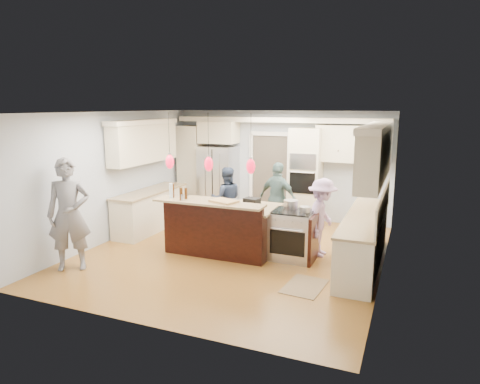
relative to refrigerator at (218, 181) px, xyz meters
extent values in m
plane|color=#A36F2C|center=(1.55, -2.64, -0.90)|extent=(6.00, 6.00, 0.00)
cube|color=#B2BCC6|center=(1.55, 0.36, 0.45)|extent=(5.50, 0.04, 2.70)
cube|color=#B2BCC6|center=(1.55, -5.64, 0.45)|extent=(5.50, 0.04, 2.70)
cube|color=#B2BCC6|center=(-1.20, -2.64, 0.45)|extent=(0.04, 6.00, 2.70)
cube|color=#B2BCC6|center=(4.30, -2.64, 0.45)|extent=(0.04, 6.00, 2.70)
cube|color=white|center=(1.55, -2.64, 1.80)|extent=(5.50, 6.00, 0.04)
cube|color=#B7B7BC|center=(0.00, 0.00, 0.00)|extent=(0.90, 0.70, 1.80)
cube|color=beige|center=(2.30, 0.03, 0.25)|extent=(0.72, 0.64, 2.30)
cube|color=black|center=(2.30, -0.30, 0.65)|extent=(0.60, 0.02, 0.35)
cube|color=black|center=(2.30, -0.30, 0.15)|extent=(0.60, 0.02, 0.50)
cylinder|color=#B7B7BC|center=(2.30, -0.33, 0.40)|extent=(0.55, 0.02, 0.02)
cube|color=beige|center=(-0.80, 0.06, 0.25)|extent=(0.60, 0.58, 2.30)
cube|color=beige|center=(0.00, 0.06, 1.25)|extent=(0.95, 0.58, 0.55)
cube|color=beige|center=(3.35, 0.18, 1.05)|extent=(1.70, 0.35, 0.85)
cube|color=beige|center=(1.55, 0.16, 1.58)|extent=(5.30, 0.38, 0.12)
cube|color=#4C443A|center=(1.30, 0.35, 0.15)|extent=(0.90, 0.06, 2.10)
cube|color=white|center=(1.30, 0.31, 1.23)|extent=(1.04, 0.06, 0.10)
cube|color=beige|center=(3.95, -2.34, -0.46)|extent=(0.60, 3.00, 0.88)
cube|color=tan|center=(3.95, -2.34, 0.00)|extent=(0.64, 3.05, 0.04)
cube|color=beige|center=(4.07, -2.34, 1.08)|extent=(0.35, 3.00, 0.85)
cube|color=beige|center=(4.06, -2.34, 1.56)|extent=(0.37, 3.10, 0.10)
cube|color=beige|center=(-0.85, -1.84, -0.46)|extent=(0.60, 2.20, 0.88)
cube|color=tan|center=(-0.85, -1.84, 0.00)|extent=(0.64, 2.25, 0.04)
cube|color=beige|center=(-0.97, -1.84, 1.08)|extent=(0.35, 2.20, 0.85)
cube|color=beige|center=(-0.96, -1.84, 1.56)|extent=(0.37, 2.30, 0.10)
cube|color=black|center=(1.30, -2.49, -0.46)|extent=(2.00, 1.00, 0.88)
cube|color=tan|center=(1.30, -2.49, 0.00)|extent=(2.10, 1.10, 0.04)
cube|color=black|center=(1.30, -3.05, -0.36)|extent=(2.00, 0.12, 1.08)
cube|color=tan|center=(1.30, -3.19, 0.20)|extent=(2.10, 0.42, 0.04)
cube|color=black|center=(1.84, -2.38, 0.09)|extent=(0.31, 0.27, 0.15)
cube|color=#B7B7BC|center=(2.68, -2.49, -0.45)|extent=(0.76, 0.66, 0.90)
cube|color=black|center=(2.68, -2.83, -0.50)|extent=(0.65, 0.01, 0.45)
cube|color=black|center=(2.68, -2.49, 0.01)|extent=(0.72, 0.59, 0.02)
cube|color=black|center=(3.09, -2.49, -0.46)|extent=(0.06, 0.71, 0.88)
cylinder|color=black|center=(0.50, -3.15, 1.43)|extent=(0.01, 0.01, 0.75)
ellipsoid|color=#F80E2D|center=(0.50, -3.15, 0.90)|extent=(0.15, 0.15, 0.26)
cylinder|color=black|center=(1.30, -3.15, 1.43)|extent=(0.01, 0.01, 0.75)
ellipsoid|color=#F80E2D|center=(1.30, -3.15, 0.90)|extent=(0.15, 0.15, 0.26)
cylinder|color=black|center=(2.10, -3.15, 1.43)|extent=(0.01, 0.01, 0.75)
ellipsoid|color=#F80E2D|center=(2.10, -3.15, 0.90)|extent=(0.15, 0.15, 0.26)
imported|color=slate|center=(-0.75, -4.44, 0.08)|extent=(0.86, 0.79, 1.96)
imported|color=#28344D|center=(0.79, -1.26, -0.17)|extent=(0.89, 0.83, 1.47)
imported|color=#4A6866|center=(1.95, -1.04, -0.10)|extent=(1.01, 0.65, 1.60)
imported|color=#B592C5|center=(3.15, -2.12, -0.15)|extent=(0.63, 1.00, 1.49)
cube|color=olive|center=(3.22, -3.65, -0.89)|extent=(0.65, 0.89, 0.01)
cylinder|color=silver|center=(0.52, -3.18, 0.36)|extent=(0.07, 0.07, 0.28)
cylinder|color=#3F220B|center=(0.51, -3.11, 0.36)|extent=(0.07, 0.07, 0.27)
cylinder|color=#3F220B|center=(0.78, -3.26, 0.34)|extent=(0.08, 0.08, 0.23)
cylinder|color=#3F220B|center=(0.81, -3.14, 0.32)|extent=(0.07, 0.07, 0.21)
cylinder|color=#B7B7BC|center=(0.82, -3.27, 0.28)|extent=(0.07, 0.07, 0.11)
cube|color=tan|center=(1.57, -3.11, 0.24)|extent=(0.54, 0.46, 0.04)
cylinder|color=#B7B7BC|center=(2.59, -2.30, 0.10)|extent=(0.27, 0.27, 0.16)
cylinder|color=#B7B7BC|center=(2.91, -2.48, 0.07)|extent=(0.20, 0.20, 0.10)
camera|label=1|loc=(4.67, -9.92, 1.92)|focal=32.00mm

